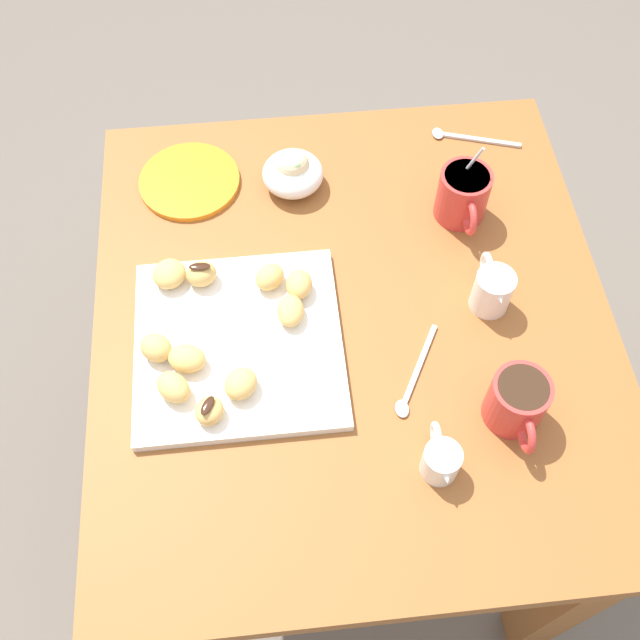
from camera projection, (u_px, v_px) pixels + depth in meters
name	position (u px, v px, depth m)	size (l,w,h in m)	color
ground_plane	(342.00, 474.00, 1.76)	(8.00, 8.00, 0.00)	#665B51
dining_table	(350.00, 359.00, 1.26)	(0.88, 0.80, 0.72)	#935628
pastry_plate_square	(239.00, 343.00, 1.11)	(0.31, 0.31, 0.02)	white
coffee_mug_red_left	(463.00, 194.00, 1.20)	(0.12, 0.08, 0.14)	red
coffee_mug_red_right	(518.00, 401.00, 1.01)	(0.12, 0.08, 0.09)	red
cream_pitcher_white	(492.00, 288.00, 1.12)	(0.10, 0.06, 0.07)	white
ice_cream_bowl	(293.00, 172.00, 1.25)	(0.10, 0.10, 0.08)	white
chocolate_sauce_pitcher	(441.00, 460.00, 0.99)	(0.09, 0.05, 0.06)	white
saucer_orange_left	(189.00, 181.00, 1.28)	(0.17, 0.17, 0.01)	orange
loose_spoon_near_saucer	(413.00, 381.00, 1.08)	(0.15, 0.09, 0.01)	silver
loose_spoon_by_plate	(464.00, 137.00, 1.33)	(0.06, 0.15, 0.01)	silver
beignet_0	(156.00, 348.00, 1.07)	(0.05, 0.04, 0.04)	#E5B260
beignet_1	(270.00, 277.00, 1.14)	(0.05, 0.04, 0.03)	#E5B260
beignet_2	(299.00, 284.00, 1.13)	(0.05, 0.04, 0.03)	#E5B260
beignet_3	(241.00, 384.00, 1.04)	(0.05, 0.04, 0.03)	#E5B260
beignet_4	(209.00, 411.00, 1.02)	(0.04, 0.04, 0.03)	#E5B260
chocolate_drizzle_4	(208.00, 406.00, 1.01)	(0.03, 0.01, 0.01)	#381E11
beignet_5	(187.00, 358.00, 1.06)	(0.04, 0.06, 0.03)	#E5B260
beignet_6	(291.00, 312.00, 1.11)	(0.04, 0.06, 0.03)	#E5B260
beignet_7	(173.00, 387.00, 1.04)	(0.06, 0.04, 0.04)	#E5B260
beignet_8	(201.00, 274.00, 1.14)	(0.05, 0.04, 0.04)	#E5B260
chocolate_drizzle_8	(200.00, 267.00, 1.12)	(0.03, 0.01, 0.01)	#381E11
beignet_9	(169.00, 274.00, 1.14)	(0.05, 0.05, 0.03)	#E5B260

